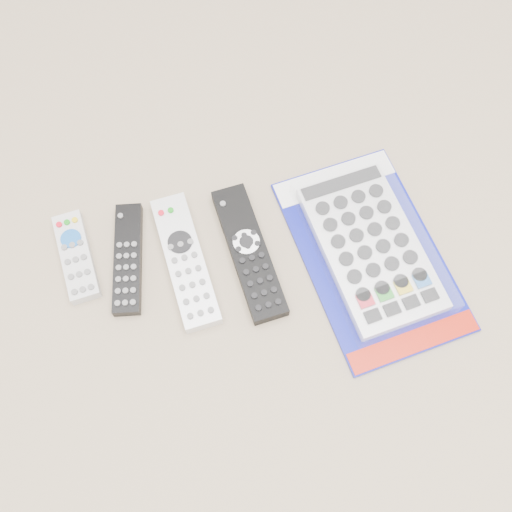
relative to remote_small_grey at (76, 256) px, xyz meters
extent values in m
plane|color=gray|center=(0.21, -0.06, -0.01)|extent=(5.00, 5.00, 0.00)
cube|color=silver|center=(0.00, 0.00, 0.00)|extent=(0.06, 0.15, 0.02)
cylinder|color=blue|center=(0.00, 0.03, 0.01)|extent=(0.03, 0.03, 0.00)
cube|color=black|center=(0.07, -0.02, 0.00)|extent=(0.06, 0.18, 0.02)
cube|color=silver|center=(0.16, -0.03, 0.00)|extent=(0.08, 0.22, 0.02)
cylinder|color=black|center=(0.15, -0.01, 0.01)|extent=(0.04, 0.04, 0.00)
cube|color=black|center=(0.25, -0.04, 0.00)|extent=(0.08, 0.22, 0.02)
cylinder|color=silver|center=(0.25, -0.03, 0.01)|extent=(0.04, 0.04, 0.00)
cube|color=#0D1393|center=(0.43, -0.07, -0.01)|extent=(0.25, 0.35, 0.01)
cube|color=white|center=(0.41, 0.06, 0.00)|extent=(0.20, 0.08, 0.00)
cube|color=#B81D0D|center=(0.46, -0.21, 0.00)|extent=(0.19, 0.06, 0.00)
cube|color=silver|center=(0.43, -0.07, 0.01)|extent=(0.18, 0.27, 0.02)
cube|color=white|center=(0.43, -0.07, 0.01)|extent=(0.20, 0.29, 0.04)
camera|label=1|loc=(0.20, -0.38, 0.77)|focal=40.00mm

